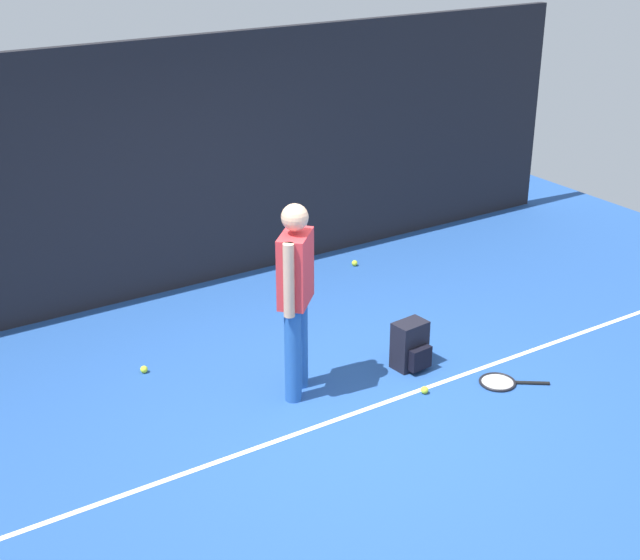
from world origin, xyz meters
The scene contains 9 objects.
ground_plane centered at (0.00, 0.00, 0.00)m, with size 12.00×12.00×0.00m, color #234C93.
back_fence centered at (0.00, 3.00, 1.32)m, with size 10.00×0.10×2.64m, color black.
court_line centered at (0.00, -0.14, 0.00)m, with size 9.00×0.05×0.00m, color white.
tennis_player centered at (-0.23, 0.41, 0.97)m, with size 0.44×0.44×1.70m.
tennis_racket centered at (1.34, -0.43, 0.01)m, with size 0.60×0.50×0.03m.
backpack centered at (0.86, 0.24, 0.21)m, with size 0.32×0.30×0.44m.
tennis_ball_near_player centered at (-1.20, 1.44, 0.03)m, with size 0.07×0.07×0.07m, color #CCE033.
tennis_ball_by_fence centered at (0.68, -0.20, 0.03)m, with size 0.07×0.07×0.07m, color #CCE033.
tennis_ball_mid_court centered at (1.78, 2.44, 0.03)m, with size 0.07×0.07×0.07m, color #CCE033.
Camera 1 is at (-3.70, -5.34, 4.00)m, focal length 50.88 mm.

